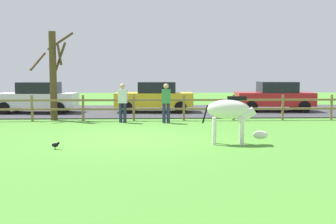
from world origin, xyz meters
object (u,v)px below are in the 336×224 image
Objects in this scene: crow_on_grass at (55,145)px; bare_tree at (53,73)px; parked_car_yellow at (155,97)px; zebra at (231,113)px; visitor_right_of_tree at (123,101)px; parked_car_white at (37,97)px; visitor_left_of_tree at (166,101)px; parked_car_red at (275,96)px.

bare_tree is at bearing 103.20° from crow_on_grass.
bare_tree reaches higher than parked_car_yellow.
zebra reaches higher than crow_on_grass.
parked_car_yellow is at bearing 72.01° from visitor_right_of_tree.
parked_car_yellow is 6.00m from parked_car_white.
visitor_right_of_tree is (-3.53, 5.44, -0.02)m from zebra.
parked_car_red is at bearing 37.52° from visitor_left_of_tree.
zebra is 0.48× the size of parked_car_white.
zebra is 6.49m from visitor_right_of_tree.
crow_on_grass is at bearing -76.80° from bare_tree.
crow_on_grass is (-4.96, -0.64, -0.80)m from zebra.
parked_car_white is (-8.15, 9.44, -0.08)m from zebra.
bare_tree reaches higher than parked_car_white.
parked_car_white is (-3.20, 10.08, 0.72)m from crow_on_grass.
zebra is 5.51m from visitor_left_of_tree.
visitor_left_of_tree is 1.00× the size of visitor_right_of_tree.
bare_tree is 9.37m from zebra.
zebra is at bearing -77.38° from parked_car_yellow.
bare_tree is 11.39m from parked_car_red.
visitor_left_of_tree is at bearing -142.48° from parked_car_red.
zebra is at bearing -113.27° from parked_car_red.
bare_tree reaches higher than visitor_right_of_tree.
parked_car_white is at bearing 146.82° from visitor_left_of_tree.
bare_tree is 7.61m from crow_on_grass.
parked_car_white is (-1.52, 2.92, -1.24)m from bare_tree.
parked_car_yellow reaches higher than zebra.
bare_tree is 0.95× the size of parked_car_white.
parked_car_yellow is at bearing 74.83° from crow_on_grass.
visitor_right_of_tree reaches higher than parked_car_white.
bare_tree is 5.61m from parked_car_yellow.
visitor_left_of_tree is (3.24, 5.87, 0.78)m from crow_on_grass.
zebra is (6.64, -6.52, -1.16)m from bare_tree.
bare_tree is 0.96× the size of parked_car_yellow.
visitor_left_of_tree is (6.44, -4.21, 0.06)m from parked_car_white.
crow_on_grass is 0.05× the size of parked_car_red.
visitor_right_of_tree is at bearing 76.83° from crow_on_grass.
zebra is 9.00× the size of crow_on_grass.
parked_car_white is 2.48× the size of visitor_right_of_tree.
bare_tree is 5.22m from visitor_left_of_tree.
zebra is 1.18× the size of visitor_right_of_tree.
bare_tree is at bearing -62.53° from parked_car_white.
parked_car_white is at bearing -178.43° from parked_car_red.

